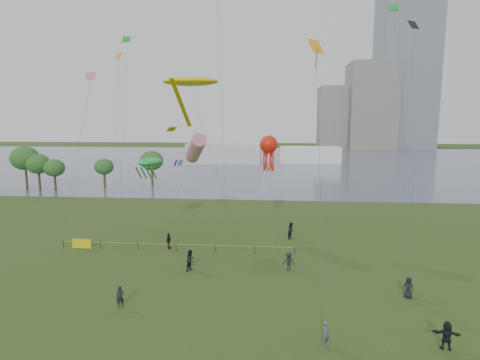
# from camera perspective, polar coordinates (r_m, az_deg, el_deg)

# --- Properties ---
(ground_plane) EXTENTS (400.00, 400.00, 0.00)m
(ground_plane) POSITION_cam_1_polar(r_m,az_deg,el_deg) (28.64, -1.77, -19.20)
(ground_plane) COLOR #213811
(lake) EXTENTS (400.00, 120.00, 0.08)m
(lake) POSITION_cam_1_polar(r_m,az_deg,el_deg) (125.89, 3.43, 2.59)
(lake) COLOR slate
(lake) RESTS_ON ground_plane
(tower) EXTENTS (24.00, 24.00, 120.00)m
(tower) POSITION_cam_1_polar(r_m,az_deg,el_deg) (207.27, 22.81, 21.05)
(tower) COLOR slate
(tower) RESTS_ON ground_plane
(building_mid) EXTENTS (20.00, 20.00, 38.00)m
(building_mid) POSITION_cam_1_polar(r_m,az_deg,el_deg) (192.11, 18.02, 9.96)
(building_mid) COLOR slate
(building_mid) RESTS_ON ground_plane
(building_low) EXTENTS (16.00, 18.00, 28.00)m
(building_low) POSITION_cam_1_polar(r_m,az_deg,el_deg) (195.31, 13.51, 8.65)
(building_low) COLOR slate
(building_low) RESTS_ON ground_plane
(pavilion_left) EXTENTS (22.00, 8.00, 6.00)m
(pavilion_left) POSITION_cam_1_polar(r_m,az_deg,el_deg) (121.51, -2.29, 3.79)
(pavilion_left) COLOR silver
(pavilion_left) RESTS_ON ground_plane
(pavilion_right) EXTENTS (18.00, 7.00, 5.00)m
(pavilion_right) POSITION_cam_1_polar(r_m,az_deg,el_deg) (124.11, 9.90, 3.54)
(pavilion_right) COLOR white
(pavilion_right) RESTS_ON ground_plane
(trees) EXTENTS (27.74, 10.77, 8.24)m
(trees) POSITION_cam_1_polar(r_m,az_deg,el_deg) (83.17, -23.13, 2.34)
(trees) COLOR #3C2D1B
(trees) RESTS_ON ground_plane
(fence) EXTENTS (24.07, 0.07, 1.05)m
(fence) POSITION_cam_1_polar(r_m,az_deg,el_deg) (43.71, -16.97, -8.77)
(fence) COLOR black
(fence) RESTS_ON ground_plane
(kite_flyer) EXTENTS (0.69, 0.69, 1.62)m
(kite_flyer) POSITION_cam_1_polar(r_m,az_deg,el_deg) (25.84, 12.11, -20.66)
(kite_flyer) COLOR #4E5255
(kite_flyer) RESTS_ON ground_plane
(spectator_a) EXTENTS (1.06, 1.16, 1.92)m
(spectator_a) POSITION_cam_1_polar(r_m,az_deg,el_deg) (36.57, -7.03, -11.25)
(spectator_a) COLOR black
(spectator_a) RESTS_ON ground_plane
(spectator_b) EXTENTS (1.15, 0.78, 1.65)m
(spectator_b) POSITION_cam_1_polar(r_m,az_deg,el_deg) (36.64, 6.96, -11.43)
(spectator_b) COLOR black
(spectator_b) RESTS_ON ground_plane
(spectator_c) EXTENTS (0.55, 1.02, 1.66)m
(spectator_c) POSITION_cam_1_polar(r_m,az_deg,el_deg) (42.81, -10.10, -8.51)
(spectator_c) COLOR black
(spectator_c) RESTS_ON ground_plane
(spectator_d) EXTENTS (0.95, 0.87, 1.63)m
(spectator_d) POSITION_cam_1_polar(r_m,az_deg,el_deg) (33.74, 22.83, -13.91)
(spectator_d) COLOR black
(spectator_d) RESTS_ON ground_plane
(spectator_e) EXTENTS (1.66, 0.80, 1.71)m
(spectator_e) POSITION_cam_1_polar(r_m,az_deg,el_deg) (27.90, 27.32, -19.04)
(spectator_e) COLOR black
(spectator_e) RESTS_ON ground_plane
(spectator_f) EXTENTS (0.63, 0.48, 1.55)m
(spectator_f) POSITION_cam_1_polar(r_m,az_deg,el_deg) (31.12, -16.67, -15.61)
(spectator_f) COLOR black
(spectator_f) RESTS_ON ground_plane
(spectator_g) EXTENTS (1.07, 1.16, 1.91)m
(spectator_g) POSITION_cam_1_polar(r_m,az_deg,el_deg) (45.76, 7.30, -7.15)
(spectator_g) COLOR black
(spectator_g) RESTS_ON ground_plane
(kite_stingray) EXTENTS (8.03, 10.23, 17.52)m
(kite_stingray) POSITION_cam_1_polar(r_m,az_deg,el_deg) (41.33, -7.08, 13.67)
(kite_stingray) COLOR #3F3F42
(kite_windsock) EXTENTS (5.42, 6.54, 11.81)m
(kite_windsock) POSITION_cam_1_polar(r_m,az_deg,el_deg) (47.61, -6.36, 4.46)
(kite_windsock) COLOR #3F3F42
(kite_creature) EXTENTS (3.37, 6.38, 9.16)m
(kite_creature) POSITION_cam_1_polar(r_m,az_deg,el_deg) (45.07, -12.67, 2.51)
(kite_creature) COLOR #3F3F42
(kite_octopus) EXTENTS (1.95, 8.16, 11.64)m
(kite_octopus) POSITION_cam_1_polar(r_m,az_deg,el_deg) (43.59, 4.09, 4.94)
(kite_octopus) COLOR #3F3F42
(kite_delta) EXTENTS (1.36, 10.82, 19.59)m
(kite_delta) POSITION_cam_1_polar(r_m,az_deg,el_deg) (32.76, 10.81, 16.21)
(kite_delta) COLOR #3F3F42
(small_kites) EXTENTS (31.43, 10.98, 15.08)m
(small_kites) POSITION_cam_1_polar(r_m,az_deg,el_deg) (45.19, 0.31, 22.07)
(small_kites) COLOR #198C2D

